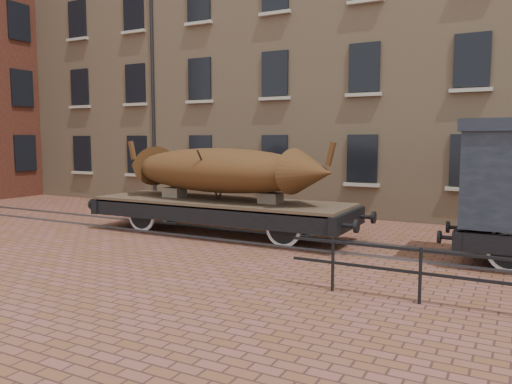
% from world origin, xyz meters
% --- Properties ---
extents(ground, '(90.00, 90.00, 0.00)m').
position_xyz_m(ground, '(0.00, 0.00, 0.00)').
color(ground, brown).
extents(warehouse_cream, '(40.00, 10.19, 14.00)m').
position_xyz_m(warehouse_cream, '(3.00, 9.99, 7.00)').
color(warehouse_cream, tan).
rests_on(warehouse_cream, ground).
extents(rail_track, '(30.00, 1.52, 0.06)m').
position_xyz_m(rail_track, '(0.00, 0.00, 0.03)').
color(rail_track, '#59595E').
rests_on(rail_track, ground).
extents(flatcar_wagon, '(9.01, 2.44, 1.36)m').
position_xyz_m(flatcar_wagon, '(-1.91, -0.00, 0.85)').
color(flatcar_wagon, brown).
rests_on(flatcar_wagon, ground).
extents(iron_boat, '(7.60, 2.69, 1.78)m').
position_xyz_m(iron_boat, '(-1.97, -0.00, 1.96)').
color(iron_boat, '#4E2B12').
rests_on(iron_boat, flatcar_wagon).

